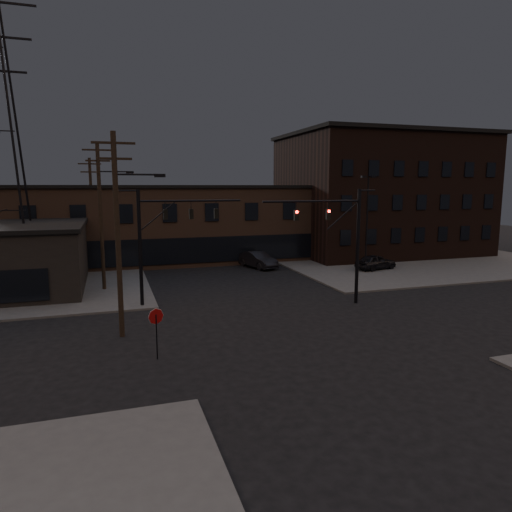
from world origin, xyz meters
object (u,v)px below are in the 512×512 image
Objects in this scene: traffic_signal_far at (159,234)px; car_crossing at (257,260)px; traffic_signal_near at (343,234)px; stop_sign at (156,322)px; parked_car_lot_b at (332,252)px; parked_car_lot_a at (376,262)px.

traffic_signal_far is 16.83m from car_crossing.
traffic_signal_near is 3.23× the size of stop_sign.
traffic_signal_near is 12.57m from traffic_signal_far.
car_crossing is (12.24, 22.06, -1.02)m from stop_sign.
traffic_signal_near is at bearing -16.17° from traffic_signal_far.
traffic_signal_near is 16.14m from car_crossing.
traffic_signal_far is 1.60× the size of car_crossing.
traffic_signal_far is 26.14m from parked_car_lot_b.
parked_car_lot_a is (21.40, 6.89, -4.12)m from traffic_signal_far.
stop_sign reaches higher than parked_car_lot_a.
parked_car_lot_b is at bearing 64.50° from traffic_signal_near.
stop_sign reaches higher than parked_car_lot_b.
car_crossing is (-9.98, -2.99, 0.08)m from parked_car_lot_b.
stop_sign is 25.24m from car_crossing.
parked_car_lot_a is 0.87× the size of car_crossing.
traffic_signal_near is 1.96× the size of parked_car_lot_b.
parked_car_lot_a is at bearing -150.03° from parked_car_lot_b.
stop_sign is at bearing 165.11° from parked_car_lot_b.
stop_sign is at bearing -154.10° from traffic_signal_near.
parked_car_lot_a is at bearing -43.34° from car_crossing.
parked_car_lot_b is at bearing 35.75° from traffic_signal_far.
parked_car_lot_b is 10.42m from car_crossing.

